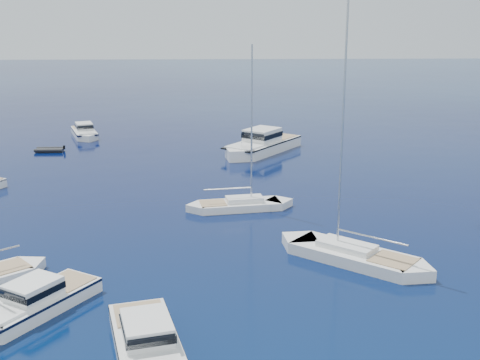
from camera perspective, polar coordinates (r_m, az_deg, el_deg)
The scene contains 7 objects.
motor_cruiser_near at distance 30.39m, azimuth -8.48°, elevation -16.10°, with size 2.95×9.63×2.53m, color silver, non-canonical shape.
motor_cruiser_left at distance 35.82m, azimuth -18.71°, elevation -11.67°, with size 2.75×8.97×2.36m, color white, non-canonical shape.
motor_cruiser_distant at distance 72.04m, azimuth 1.95°, elevation 2.59°, with size 4.12×13.46×3.53m, color white, non-canonical shape.
motor_cruiser_horizon at distance 83.87m, azimuth -14.22°, elevation 3.93°, with size 2.71×8.86×2.33m, color white, non-canonical shape.
sailboat_mid_r at distance 41.30m, azimuth 10.41°, elevation -7.42°, with size 3.03×11.67×17.15m, color white, non-canonical shape.
sailboat_centre at distance 51.11m, azimuth 0.01°, elevation -2.70°, with size 2.46×9.48×13.93m, color silver, non-canonical shape.
tender_grey_far at distance 75.66m, azimuth -17.26°, elevation 2.52°, with size 1.91×3.44×0.95m, color black, non-canonical shape.
Camera 1 is at (0.66, -23.40, 15.70)m, focal length 45.92 mm.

